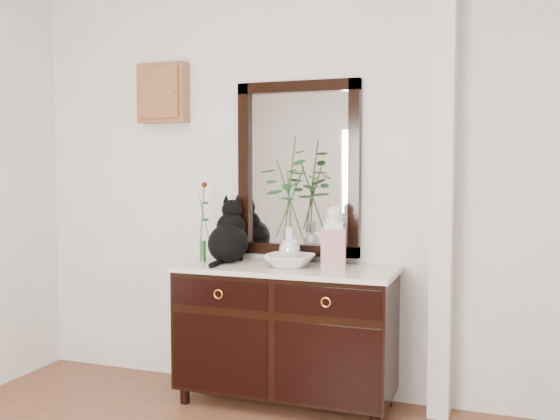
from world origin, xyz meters
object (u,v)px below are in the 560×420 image
at_px(lotus_bowl, 290,261).
at_px(ginger_jar, 334,236).
at_px(cat, 228,230).
at_px(sideboard, 286,328).

distance_m(lotus_bowl, ginger_jar, 0.31).
height_order(cat, lotus_bowl, cat).
bearing_deg(ginger_jar, cat, 178.27).
height_order(sideboard, cat, cat).
xyz_separation_m(sideboard, lotus_bowl, (0.02, 0.01, 0.41)).
bearing_deg(lotus_bowl, cat, 174.05).
xyz_separation_m(cat, ginger_jar, (0.69, -0.02, -0.01)).
distance_m(sideboard, lotus_bowl, 0.41).
bearing_deg(ginger_jar, lotus_bowl, -175.00).
bearing_deg(lotus_bowl, ginger_jar, 5.00).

